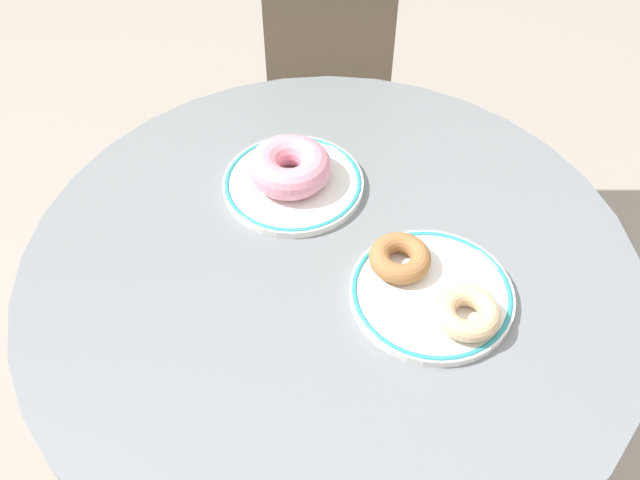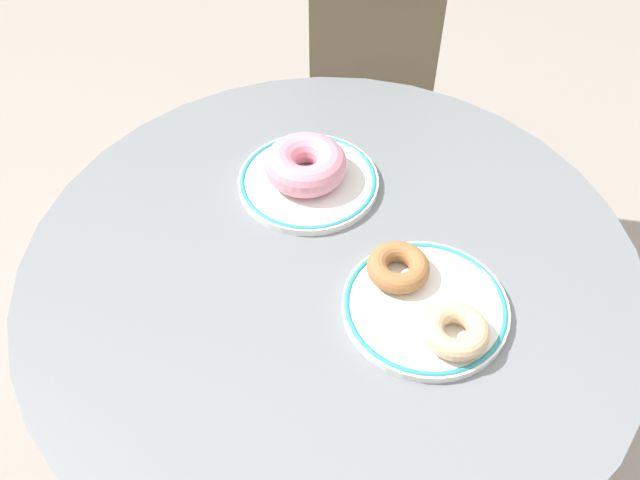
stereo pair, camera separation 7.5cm
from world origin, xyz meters
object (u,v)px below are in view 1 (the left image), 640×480
object	(u,v)px
plate_left	(293,183)
donut_glazed	(467,313)
cafe_table	(328,370)
donut_cinnamon	(400,258)
donut_pink_frosted	(290,167)
plate_right	(432,293)

from	to	relation	value
plate_left	donut_glazed	distance (m)	0.29
cafe_table	donut_cinnamon	distance (m)	0.29
plate_left	donut_cinnamon	bearing A→B (deg)	-2.89
donut_pink_frosted	donut_glazed	distance (m)	0.29
plate_right	donut_cinnamon	xyz separation A→B (m)	(-0.05, 0.00, 0.02)
donut_cinnamon	donut_pink_frosted	bearing A→B (deg)	177.34
plate_left	donut_pink_frosted	world-z (taller)	donut_pink_frosted
plate_right	donut_pink_frosted	distance (m)	0.25
plate_right	donut_glazed	size ratio (longest dim) A/B	2.59
plate_right	donut_pink_frosted	xyz separation A→B (m)	(-0.24, 0.01, 0.03)
plate_right	plate_left	bearing A→B (deg)	177.32
plate_left	donut_cinnamon	world-z (taller)	donut_cinnamon
cafe_table	donut_glazed	xyz separation A→B (m)	(0.17, 0.04, 0.28)
donut_cinnamon	plate_left	bearing A→B (deg)	177.11
plate_left	plate_right	distance (m)	0.24
donut_glazed	plate_right	bearing A→B (deg)	173.88
plate_left	donut_pink_frosted	bearing A→B (deg)	-174.08
donut_pink_frosted	plate_left	bearing A→B (deg)	5.92
plate_left	donut_pink_frosted	distance (m)	0.03
donut_pink_frosted	donut_cinnamon	xyz separation A→B (m)	(0.19, -0.01, -0.01)
donut_glazed	donut_cinnamon	world-z (taller)	same
plate_left	cafe_table	bearing A→B (deg)	-23.67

